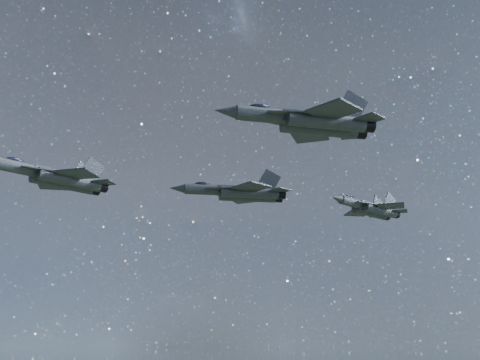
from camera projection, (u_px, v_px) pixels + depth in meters
jet_lead at (56, 177)px, 69.04m from camera, size 17.15×11.70×4.31m
jet_left at (239, 192)px, 90.10m from camera, size 19.23×12.77×4.89m
jet_right at (310, 121)px, 57.40m from camera, size 17.41×11.75×4.39m
jet_slot at (370, 208)px, 82.03m from camera, size 15.18×10.42×3.81m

